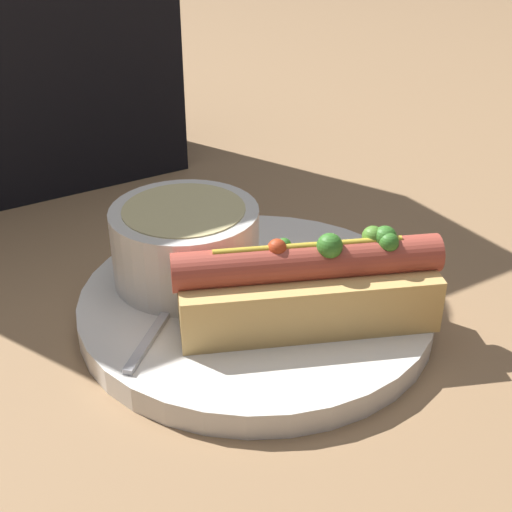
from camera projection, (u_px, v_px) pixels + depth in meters
ground_plane at (256, 315)px, 0.54m from camera, size 4.00×4.00×0.00m
dinner_plate at (256, 305)px, 0.54m from camera, size 0.26×0.26×0.02m
hot_dog at (308, 286)px, 0.49m from camera, size 0.19×0.12×0.07m
soup_bowl at (185, 240)px, 0.54m from camera, size 0.11×0.11×0.06m
spoon at (187, 281)px, 0.54m from camera, size 0.12×0.12×0.01m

